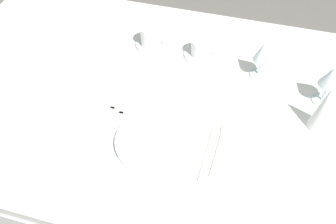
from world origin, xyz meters
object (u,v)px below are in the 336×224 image
at_px(coffee_cup_left, 202,47).
at_px(dinner_knife, 208,153).
at_px(spoon_soup, 221,143).
at_px(wine_glass_centre, 263,53).
at_px(coffee_cup_right, 151,36).
at_px(napkin_folded, 324,107).
at_px(dinner_plate, 157,141).
at_px(fork_outer, 115,124).
at_px(wine_glass_left, 331,78).
at_px(fork_inner, 105,122).

bearing_deg(coffee_cup_left, dinner_knife, -74.42).
bearing_deg(spoon_soup, coffee_cup_left, 110.84).
bearing_deg(wine_glass_centre, coffee_cup_right, 172.61).
bearing_deg(napkin_folded, dinner_knife, -146.47).
distance_m(dinner_plate, spoon_soup, 0.20).
distance_m(fork_outer, wine_glass_left, 0.72).
height_order(dinner_knife, spoon_soup, spoon_soup).
height_order(fork_outer, dinner_knife, same).
bearing_deg(coffee_cup_right, dinner_knife, -54.54).
bearing_deg(fork_inner, coffee_cup_left, 62.33).
bearing_deg(wine_glass_left, napkin_folded, -96.13).
bearing_deg(coffee_cup_left, spoon_soup, -69.16).
xyz_separation_m(dinner_knife, napkin_folded, (0.32, 0.21, 0.08)).
height_order(fork_inner, spoon_soup, spoon_soup).
relative_size(fork_inner, wine_glass_centre, 1.56).
height_order(dinner_knife, coffee_cup_right, coffee_cup_right).
height_order(fork_inner, wine_glass_centre, wine_glass_centre).
relative_size(fork_outer, napkin_folded, 1.17).
relative_size(dinner_plate, napkin_folded, 1.53).
xyz_separation_m(fork_outer, napkin_folded, (0.64, 0.18, 0.08)).
relative_size(coffee_cup_left, wine_glass_centre, 0.67).
distance_m(coffee_cup_left, wine_glass_left, 0.48).
xyz_separation_m(dinner_plate, wine_glass_centre, (0.26, 0.41, 0.09)).
relative_size(fork_outer, coffee_cup_right, 1.94).
relative_size(spoon_soup, wine_glass_left, 1.42).
height_order(fork_outer, coffee_cup_right, coffee_cup_right).
bearing_deg(dinner_knife, coffee_cup_right, 125.46).
xyz_separation_m(fork_inner, dinner_knife, (0.35, -0.03, 0.00)).
relative_size(spoon_soup, coffee_cup_right, 2.04).
distance_m(fork_outer, dinner_knife, 0.32).
bearing_deg(coffee_cup_right, fork_outer, -88.43).
bearing_deg(fork_inner, fork_outer, 0.13).
xyz_separation_m(dinner_knife, spoon_soup, (0.03, 0.05, 0.00)).
height_order(dinner_knife, wine_glass_left, wine_glass_left).
xyz_separation_m(dinner_plate, fork_inner, (-0.19, 0.03, -0.01)).
xyz_separation_m(fork_inner, spoon_soup, (0.38, 0.02, 0.00)).
bearing_deg(dinner_knife, wine_glass_left, 45.24).
height_order(fork_outer, wine_glass_centre, wine_glass_centre).
xyz_separation_m(fork_outer, spoon_soup, (0.35, 0.02, -0.00)).
relative_size(dinner_knife, wine_glass_centre, 1.52).
relative_size(coffee_cup_right, wine_glass_left, 0.70).
distance_m(dinner_plate, coffee_cup_right, 0.50).
relative_size(coffee_cup_left, wine_glass_left, 0.66).
height_order(dinner_plate, dinner_knife, dinner_plate).
relative_size(fork_inner, coffee_cup_right, 2.19).
bearing_deg(fork_outer, dinner_knife, -5.11).
bearing_deg(fork_outer, wine_glass_centre, 42.21).
bearing_deg(dinner_knife, wine_glass_centre, 76.24).
bearing_deg(fork_outer, spoon_soup, 3.03).
distance_m(fork_inner, coffee_cup_right, 0.44).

